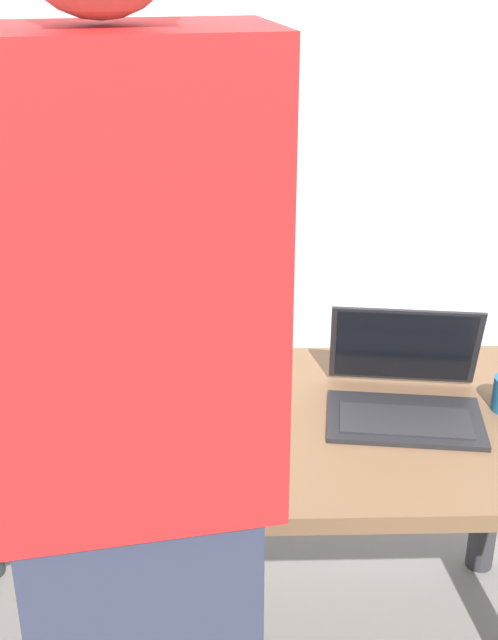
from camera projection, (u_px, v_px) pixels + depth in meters
desk at (237, 461)px, 1.95m from camera, size 1.57×0.73×0.70m
laptop at (405, 388)px, 1.92m from camera, size 0.39×0.34×0.23m
beer_bottle_amber at (29, 340)px, 1.99m from camera, size 0.07×0.07×0.33m
beer_bottle_green at (27, 326)px, 2.06m from camera, size 0.07×0.07×0.32m
beer_bottle_brown at (84, 327)px, 2.10m from camera, size 0.08×0.08×0.29m
person_figure at (135, 498)px, 1.25m from camera, size 0.46×0.33×1.84m
back_wall at (232, 90)px, 2.47m from camera, size 6.00×0.10×2.60m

